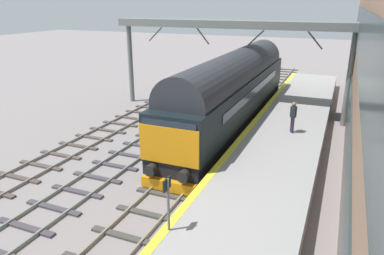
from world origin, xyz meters
The scene contains 9 objects.
ground_plane centered at (0.00, 0.00, 0.00)m, with size 140.00×140.00×0.00m, color gray.
track_main centered at (0.00, 0.00, 0.06)m, with size 2.50×60.00×0.15m.
track_adjacent_west centered at (-3.47, 0.00, 0.05)m, with size 2.50×60.00×0.15m.
track_adjacent_far_west centered at (-6.77, 0.00, 0.05)m, with size 2.50×60.00×0.15m.
station_platform centered at (3.60, 0.00, 0.50)m, with size 4.00×44.00×1.01m.
diesel_locomotive centered at (0.00, 7.18, 2.48)m, with size 2.74×18.31×4.68m.
platform_number_sign centered at (1.85, -5.56, 2.16)m, with size 0.10×0.44×1.72m.
waiting_passenger centered at (3.99, 4.72, 1.99)m, with size 0.45×0.47×1.64m.
overhead_footbridge centered at (-1.33, 10.20, 5.83)m, with size 16.07×2.00×6.36m.
Camera 1 is at (6.10, -13.85, 7.50)m, focal length 33.92 mm.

